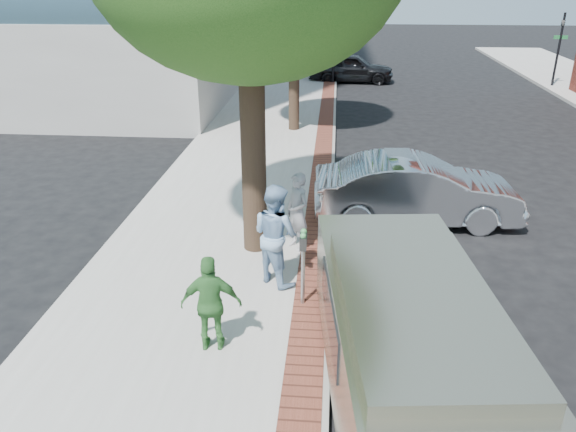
# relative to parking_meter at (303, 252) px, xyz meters

# --- Properties ---
(ground) EXTENTS (120.00, 120.00, 0.00)m
(ground) POSITION_rel_parking_meter_xyz_m (-0.57, 0.30, -1.21)
(ground) COLOR black
(ground) RESTS_ON ground
(sidewalk) EXTENTS (5.00, 60.00, 0.15)m
(sidewalk) POSITION_rel_parking_meter_xyz_m (-2.07, 8.30, -1.13)
(sidewalk) COLOR #9E9991
(sidewalk) RESTS_ON ground
(brick_strip) EXTENTS (0.60, 60.00, 0.01)m
(brick_strip) POSITION_rel_parking_meter_xyz_m (0.13, 8.30, -1.05)
(brick_strip) COLOR brown
(brick_strip) RESTS_ON sidewalk
(curb) EXTENTS (0.10, 60.00, 0.15)m
(curb) POSITION_rel_parking_meter_xyz_m (0.48, 8.30, -1.13)
(curb) COLOR gray
(curb) RESTS_ON ground
(office_base) EXTENTS (18.20, 22.20, 4.00)m
(office_base) POSITION_rel_parking_meter_xyz_m (-13.57, 22.30, 0.79)
(office_base) COLOR gray
(office_base) RESTS_ON ground
(signal_near) EXTENTS (0.70, 0.15, 3.80)m
(signal_near) POSITION_rel_parking_meter_xyz_m (0.33, 22.30, 1.05)
(signal_near) COLOR black
(signal_near) RESTS_ON ground
(signal_far) EXTENTS (0.70, 0.15, 3.80)m
(signal_far) POSITION_rel_parking_meter_xyz_m (11.93, 22.30, 1.05)
(signal_far) COLOR black
(signal_far) RESTS_ON ground
(parking_meter) EXTENTS (0.12, 0.32, 1.47)m
(parking_meter) POSITION_rel_parking_meter_xyz_m (0.00, 0.00, 0.00)
(parking_meter) COLOR gray
(parking_meter) RESTS_ON sidewalk
(person_gray) EXTENTS (0.72, 0.75, 1.72)m
(person_gray) POSITION_rel_parking_meter_xyz_m (-0.26, 2.25, -0.19)
(person_gray) COLOR #A5A5AA
(person_gray) RESTS_ON sidewalk
(person_officer) EXTENTS (1.23, 1.21, 2.01)m
(person_officer) POSITION_rel_parking_meter_xyz_m (-0.58, 0.80, -0.05)
(person_officer) COLOR #83A7CB
(person_officer) RESTS_ON sidewalk
(person_green) EXTENTS (1.00, 0.49, 1.64)m
(person_green) POSITION_rel_parking_meter_xyz_m (-1.36, -1.42, -0.23)
(person_green) COLOR #3B7B38
(person_green) RESTS_ON sidewalk
(sedan_silver) EXTENTS (5.06, 2.00, 1.64)m
(sedan_silver) POSITION_rel_parking_meter_xyz_m (2.54, 4.25, -0.39)
(sedan_silver) COLOR silver
(sedan_silver) RESTS_ON ground
(bg_car) EXTENTS (4.69, 1.99, 1.58)m
(bg_car) POSITION_rel_parking_meter_xyz_m (1.31, 23.20, -0.41)
(bg_car) COLOR black
(bg_car) RESTS_ON ground
(van) EXTENTS (2.66, 5.68, 2.03)m
(van) POSITION_rel_parking_meter_xyz_m (1.56, -2.17, -0.09)
(van) COLOR gray
(van) RESTS_ON ground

